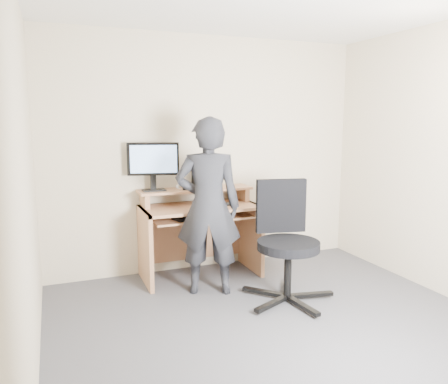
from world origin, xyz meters
TOP-DOWN VIEW (x-y plane):
  - ground at (0.00, 0.00)m, footprint 3.50×3.50m
  - back_wall at (0.00, 1.75)m, footprint 3.50×0.02m
  - desk at (-0.20, 1.53)m, footprint 1.20×0.60m
  - monitor at (-0.64, 1.60)m, footprint 0.51×0.16m
  - external_drive at (-0.17, 1.64)m, footprint 0.07×0.13m
  - travel_mug at (0.00, 1.57)m, footprint 0.09×0.09m
  - smartphone at (-0.01, 1.58)m, footprint 0.09×0.14m
  - charger at (-0.34, 1.53)m, footprint 0.05×0.05m
  - headphones at (-0.31, 1.69)m, footprint 0.16×0.16m
  - keyboard at (-0.28, 1.36)m, footprint 0.49×0.29m
  - mouse at (0.06, 1.35)m, footprint 0.10×0.07m
  - office_chair at (0.34, 0.62)m, footprint 0.84×0.82m
  - person at (-0.27, 1.02)m, footprint 0.70×0.58m

SIDE VIEW (x-z plane):
  - ground at x=0.00m, z-range 0.00..0.00m
  - desk at x=-0.20m, z-range 0.09..1.00m
  - office_chair at x=0.34m, z-range 0.05..1.10m
  - keyboard at x=-0.28m, z-range 0.65..0.68m
  - mouse at x=0.06m, z-range 0.75..0.79m
  - person at x=-0.27m, z-range 0.00..1.65m
  - smartphone at x=-0.01m, z-range 0.91..0.92m
  - headphones at x=-0.31m, z-range 0.89..0.95m
  - charger at x=-0.34m, z-range 0.91..0.94m
  - travel_mug at x=0.00m, z-range 0.91..1.07m
  - external_drive at x=-0.17m, z-range 0.91..1.11m
  - monitor at x=-0.64m, z-range 0.96..1.45m
  - back_wall at x=0.00m, z-range 0.00..2.50m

